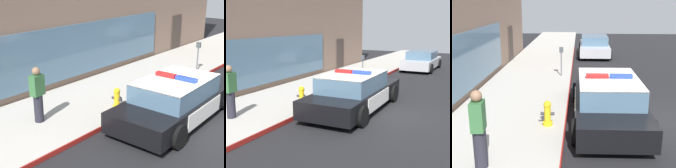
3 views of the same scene
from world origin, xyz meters
The scene contains 8 objects.
ground centered at (0.00, 0.00, 0.00)m, with size 48.00×48.00×0.00m, color black.
sidewalk centered at (0.00, 4.19, 0.07)m, with size 48.00×3.57×0.15m, color #B2ADA3.
curb_red_paint centered at (0.00, 2.39, 0.08)m, with size 28.80×0.04×0.14m, color maroon.
police_cruiser centered at (0.00, 1.13, 0.68)m, with size 5.22×2.21×1.49m.
fire_hydrant centered at (-0.83, 2.88, 0.50)m, with size 0.34×0.39×0.73m.
car_down_street centered at (11.11, 1.04, 0.63)m, with size 4.46×2.08×1.29m.
pedestrian_on_sidewalk centered at (-3.11, 4.06, 1.01)m, with size 0.43×0.30×1.71m.
parking_meter centered at (4.90, 2.84, 1.08)m, with size 0.12×0.18×1.34m.
Camera 3 is at (-8.77, 2.01, 3.62)m, focal length 48.52 mm.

